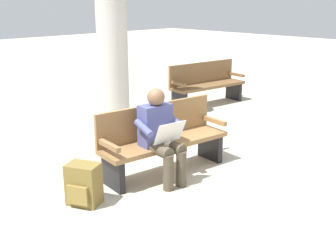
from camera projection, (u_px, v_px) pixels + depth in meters
ground_plane at (166, 172)px, 5.56m from camera, size 40.00×40.00×0.00m
bench_near at (162, 138)px, 5.48m from camera, size 1.84×0.69×0.90m
person_seated at (161, 133)px, 5.14m from camera, size 0.60×0.60×1.18m
backpack at (84, 185)px, 4.64m from camera, size 0.39×0.43×0.48m
bench_far at (206, 83)px, 9.03m from camera, size 1.84×0.69×0.90m
support_pillar at (111, 21)px, 7.24m from camera, size 0.55×0.55×3.70m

